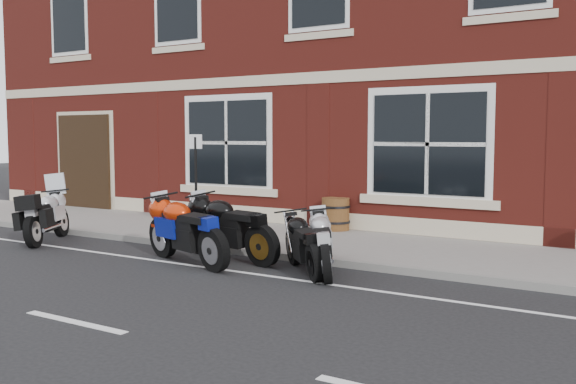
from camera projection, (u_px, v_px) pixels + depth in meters
name	position (u px, v px, depth m)	size (l,w,h in m)	color
ground	(232.00, 274.00, 9.90)	(80.00, 80.00, 0.00)	black
sidewalk	(325.00, 243.00, 12.43)	(30.00, 3.00, 0.12)	slate
kerb	(281.00, 256.00, 11.09)	(30.00, 0.16, 0.12)	slate
pub_building	(452.00, 0.00, 18.26)	(24.00, 12.00, 12.00)	maroon
moto_touring_silver	(50.00, 214.00, 12.96)	(1.16, 1.83, 1.35)	black
moto_sport_red	(187.00, 228.00, 10.69)	(2.24, 0.84, 1.04)	black
moto_sport_black	(230.00, 226.00, 11.02)	(2.27, 0.62, 1.03)	black
moto_sport_silver	(326.00, 241.00, 9.94)	(1.12, 1.73, 0.88)	black
moto_naked_black	(304.00, 241.00, 10.01)	(1.43, 1.43, 0.86)	black
barrel_planter	(336.00, 214.00, 13.73)	(0.62, 0.62, 0.69)	#4D2514
parking_sign	(196.00, 177.00, 12.98)	(0.29, 0.08, 2.04)	black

